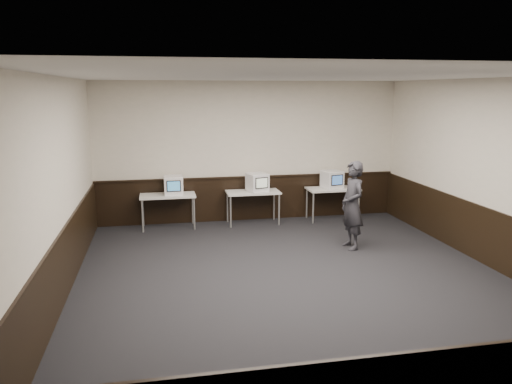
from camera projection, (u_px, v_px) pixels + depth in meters
floor at (295, 282)px, 7.95m from camera, size 8.00×8.00×0.00m
ceiling at (299, 76)px, 7.30m from camera, size 8.00×8.00×0.00m
back_wall at (250, 152)px, 11.47m from camera, size 7.00×0.00×7.00m
front_wall at (441, 278)px, 3.78m from camera, size 7.00×0.00×7.00m
left_wall at (55, 192)px, 6.96m from camera, size 0.00×8.00×8.00m
right_wall at (500, 176)px, 8.29m from camera, size 0.00×8.00×8.00m
wainscot_back at (250, 199)px, 11.67m from camera, size 6.98×0.04×1.00m
wainscot_left at (63, 267)px, 7.18m from camera, size 0.04×7.98×1.00m
wainscot_right at (493, 239)px, 8.51m from camera, size 0.04×7.98×1.00m
wainscot_rail at (250, 177)px, 11.55m from camera, size 6.98×0.06×0.04m
desk_left at (168, 198)px, 10.91m from camera, size 1.20×0.60×0.75m
desk_center at (253, 194)px, 11.27m from camera, size 1.20×0.60×0.75m
desk_right at (333, 191)px, 11.63m from camera, size 1.20×0.60×0.75m
emac_left at (173, 185)px, 10.89m from camera, size 0.41×0.44×0.41m
emac_center at (257, 182)px, 11.21m from camera, size 0.51×0.53×0.41m
emac_right at (332, 179)px, 11.57m from camera, size 0.49×0.51×0.41m
person at (352, 205)px, 9.47m from camera, size 0.46×0.65×1.69m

